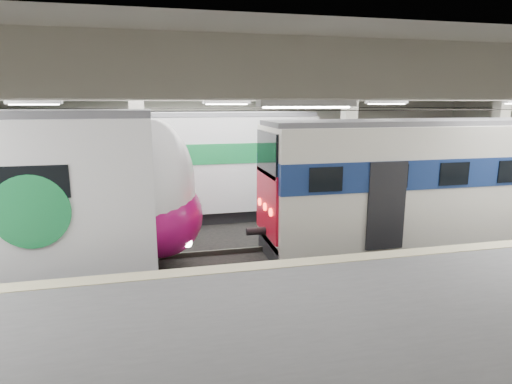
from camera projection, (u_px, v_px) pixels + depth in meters
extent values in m
cube|color=black|center=(239.00, 262.00, 13.63)|extent=(36.00, 24.00, 0.10)
cube|color=silver|center=(237.00, 81.00, 12.46)|extent=(36.00, 24.00, 0.20)
cube|color=beige|center=(203.00, 144.00, 22.57)|extent=(30.00, 0.10, 5.50)
cube|color=beige|center=(465.00, 377.00, 3.52)|extent=(30.00, 0.10, 5.50)
cube|color=#58585B|center=(310.00, 366.00, 7.31)|extent=(30.00, 7.00, 1.10)
cube|color=beige|center=(264.00, 265.00, 10.29)|extent=(30.00, 0.50, 0.02)
cube|color=beige|center=(140.00, 165.00, 15.24)|extent=(0.50, 0.50, 5.50)
cube|color=beige|center=(347.00, 158.00, 17.01)|extent=(0.50, 0.50, 5.50)
cube|color=beige|center=(496.00, 154.00, 18.57)|extent=(0.50, 0.50, 5.50)
cube|color=beige|center=(237.00, 92.00, 12.53)|extent=(30.00, 18.00, 0.50)
cube|color=#59544C|center=(239.00, 258.00, 13.60)|extent=(30.00, 1.52, 0.16)
cube|color=#59544C|center=(215.00, 215.00, 18.84)|extent=(30.00, 1.52, 0.16)
cylinder|color=black|center=(238.00, 111.00, 12.64)|extent=(30.00, 0.03, 0.03)
cylinder|color=black|center=(213.00, 108.00, 17.88)|extent=(30.00, 0.03, 0.03)
cube|color=white|center=(252.00, 104.00, 10.69)|extent=(26.00, 8.40, 0.12)
ellipsoid|color=white|center=(155.00, 187.00, 12.54)|extent=(2.39, 2.95, 3.97)
ellipsoid|color=#A20D5C|center=(160.00, 216.00, 12.75)|extent=(2.53, 3.01, 2.43)
cylinder|color=#1A9147|center=(31.00, 212.00, 10.46)|extent=(1.87, 0.06, 1.87)
cube|color=beige|center=(451.00, 178.00, 14.79)|extent=(13.09, 2.87, 3.73)
cube|color=navy|center=(452.00, 166.00, 14.70)|extent=(13.13, 2.93, 0.91)
cube|color=#B00B20|center=(267.00, 203.00, 13.44)|extent=(0.08, 2.44, 2.05)
cube|color=black|center=(267.00, 154.00, 13.11)|extent=(0.08, 2.30, 1.34)
cube|color=#4C4C51|center=(456.00, 122.00, 14.39)|extent=(13.09, 2.24, 0.16)
cube|color=black|center=(445.00, 234.00, 15.21)|extent=(13.09, 2.01, 0.70)
cube|color=white|center=(145.00, 164.00, 17.71)|extent=(14.24, 3.03, 3.86)
cube|color=#1A9147|center=(144.00, 152.00, 17.60)|extent=(14.28, 3.09, 0.81)
cube|color=#4C4C51|center=(142.00, 115.00, 17.29)|extent=(14.23, 2.52, 0.16)
cube|color=black|center=(148.00, 214.00, 18.15)|extent=(14.24, 2.73, 0.60)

